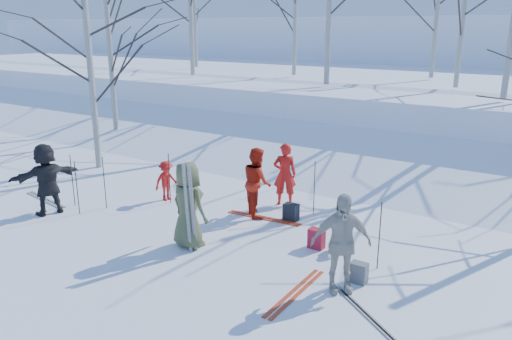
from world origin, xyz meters
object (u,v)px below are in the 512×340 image
Objects in this scene: skier_redor_behind at (257,182)px; dog at (340,240)px; skier_grey_west at (47,179)px; skier_cream_east at (341,243)px; backpack_grey at (359,273)px; skier_olive_center at (188,205)px; skier_red_north at (285,174)px; skier_red_seated at (166,181)px; backpack_dark at (291,212)px; backpack_red at (316,239)px.

skier_redor_behind is 2.73× the size of dog.
skier_redor_behind is at bearing 140.71° from skier_grey_west.
skier_cream_east is 4.68× the size of backpack_grey.
skier_olive_center reaches higher than skier_cream_east.
skier_grey_west is (-4.48, -3.74, 0.07)m from skier_red_north.
skier_redor_behind is at bearing -36.80° from dog.
skier_red_seated reaches higher than backpack_dark.
skier_red_north is at bearing 138.64° from backpack_grey.
skier_cream_east reaches higher than skier_grey_west.
dog is (6.86, 1.90, -0.63)m from skier_grey_west.
skier_olive_center reaches higher than backpack_red.
skier_grey_west is 4.21× the size of backpack_red.
backpack_red is at bearing -41.39° from backpack_dark.
skier_red_north is 1.02m from skier_redor_behind.
skier_red_seated is 6.05m from skier_cream_east.
skier_redor_behind is 4.41× the size of backpack_grey.
skier_cream_east is at bearing -45.93° from backpack_dark.
backpack_dark is at bearing 96.65° from skier_red_north.
skier_redor_behind is 2.36m from backpack_red.
dog reaches higher than backpack_grey.
backpack_grey is (7.67, 0.94, -0.69)m from skier_grey_west.
skier_red_seated reaches higher than dog.
skier_olive_center is 3.18m from dog.
skier_grey_west is (-1.72, -2.32, 0.35)m from skier_red_seated.
skier_olive_center reaches higher than skier_redor_behind.
skier_grey_west is 2.88× the size of dog.
skier_red_north is at bearing 148.09° from skier_grey_west.
skier_olive_center reaches higher than skier_red_north.
skier_grey_west is 4.42× the size of backpack_dark.
backpack_red is (2.08, -0.92, -0.63)m from skier_redor_behind.
skier_red_north reaches higher than skier_red_seated.
skier_olive_center is 4.34× the size of backpack_red.
skier_redor_behind is 3.89m from skier_cream_east.
skier_cream_east is 7.50m from skier_grey_west.
skier_olive_center is 2.97× the size of dog.
skier_red_north is at bearing -88.73° from skier_olive_center.
skier_cream_east reaches higher than skier_red_north.
skier_grey_west is at bearing -173.04° from backpack_grey.
skier_olive_center is 2.75m from backpack_dark.
skier_redor_behind is at bearing -67.83° from skier_red_seated.
skier_redor_behind is at bearing 47.79° from skier_red_north.
backpack_grey is 3.16m from backpack_dark.
dog is 1.95m from backpack_dark.
skier_cream_east is at bearing 94.91° from dog.
skier_red_seated is at bearing 161.67° from skier_grey_west.
skier_redor_behind is 0.94× the size of skier_cream_east.
skier_redor_behind reaches higher than backpack_grey.
backpack_dark is (0.69, -0.86, -0.61)m from skier_red_north.
skier_cream_east reaches higher than skier_red_seated.
backpack_grey is (0.19, 0.45, -0.70)m from skier_cream_east.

